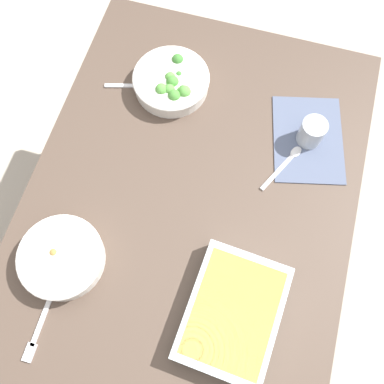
% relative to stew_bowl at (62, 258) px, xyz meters
% --- Properties ---
extents(ground_plane, '(6.00, 6.00, 0.00)m').
position_rel_stew_bowl_xyz_m(ground_plane, '(-0.28, 0.27, -0.77)').
color(ground_plane, '#B2A899').
extents(dining_table, '(1.20, 0.90, 0.74)m').
position_rel_stew_bowl_xyz_m(dining_table, '(-0.28, 0.27, -0.12)').
color(dining_table, '#4C3D33').
rests_on(dining_table, ground_plane).
extents(placemat, '(0.32, 0.26, 0.00)m').
position_rel_stew_bowl_xyz_m(placemat, '(-0.53, 0.55, -0.03)').
color(placemat, '#4C5670').
rests_on(placemat, dining_table).
extents(stew_bowl, '(0.22, 0.22, 0.06)m').
position_rel_stew_bowl_xyz_m(stew_bowl, '(0.00, 0.00, 0.00)').
color(stew_bowl, silver).
rests_on(stew_bowl, dining_table).
extents(broccoli_bowl, '(0.23, 0.23, 0.07)m').
position_rel_stew_bowl_xyz_m(broccoli_bowl, '(-0.59, 0.11, -0.00)').
color(broccoli_bowl, silver).
rests_on(broccoli_bowl, dining_table).
extents(baking_dish, '(0.31, 0.24, 0.06)m').
position_rel_stew_bowl_xyz_m(baking_dish, '(0.01, 0.45, 0.00)').
color(baking_dish, silver).
rests_on(baking_dish, dining_table).
extents(drink_cup, '(0.07, 0.07, 0.08)m').
position_rel_stew_bowl_xyz_m(drink_cup, '(-0.53, 0.55, 0.01)').
color(drink_cup, '#B2BCC6').
rests_on(drink_cup, dining_table).
extents(spoon_by_stew, '(0.14, 0.13, 0.01)m').
position_rel_stew_bowl_xyz_m(spoon_by_stew, '(-0.03, 0.03, -0.03)').
color(spoon_by_stew, silver).
rests_on(spoon_by_stew, dining_table).
extents(spoon_by_broccoli, '(0.06, 0.17, 0.01)m').
position_rel_stew_bowl_xyz_m(spoon_by_broccoli, '(-0.57, 0.02, -0.03)').
color(spoon_by_broccoli, silver).
rests_on(spoon_by_broccoli, dining_table).
extents(spoon_spare, '(0.17, 0.10, 0.01)m').
position_rel_stew_bowl_xyz_m(spoon_spare, '(-0.44, 0.50, -0.03)').
color(spoon_spare, silver).
rests_on(spoon_spare, dining_table).
extents(fork_on_table, '(0.18, 0.02, 0.01)m').
position_rel_stew_bowl_xyz_m(fork_on_table, '(0.18, 0.00, -0.03)').
color(fork_on_table, silver).
rests_on(fork_on_table, dining_table).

